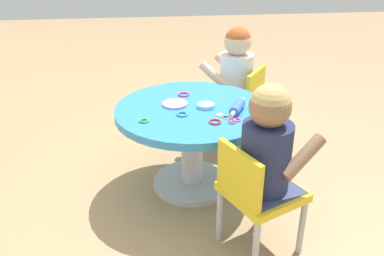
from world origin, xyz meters
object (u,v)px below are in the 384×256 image
object	(u,v)px
child_chair_left	(256,192)
seated_child_left	(268,144)
rolling_pin	(237,107)
craft_scissors	(231,119)
craft_table	(192,129)
child_chair_right	(240,102)
seated_child_right	(236,68)

from	to	relation	value
child_chair_left	seated_child_left	xyz separation A→B (m)	(0.02, -0.04, 0.23)
rolling_pin	craft_scissors	world-z (taller)	rolling_pin
craft_table	craft_scissors	world-z (taller)	craft_scissors
seated_child_left	craft_scissors	distance (m)	0.36
craft_table	child_chair_right	xyz separation A→B (m)	(0.46, -0.37, -0.05)
child_chair_left	craft_scissors	distance (m)	0.41
rolling_pin	craft_scissors	distance (m)	0.11
seated_child_left	child_chair_right	world-z (taller)	seated_child_left
seated_child_left	craft_scissors	size ratio (longest dim) A/B	3.67
seated_child_left	craft_scissors	bearing A→B (deg)	12.76
craft_table	seated_child_right	bearing A→B (deg)	-34.99
craft_table	seated_child_right	size ratio (longest dim) A/B	1.59
child_chair_left	seated_child_left	world-z (taller)	seated_child_left
child_chair_left	child_chair_right	size ratio (longest dim) A/B	1.00
seated_child_right	child_chair_right	bearing A→B (deg)	-125.50
craft_table	rolling_pin	xyz separation A→B (m)	(-0.08, -0.22, 0.15)
child_chair_left	seated_child_right	xyz separation A→B (m)	(1.03, -0.12, 0.23)
child_chair_left	child_chair_right	bearing A→B (deg)	-8.81
craft_table	seated_child_right	world-z (taller)	seated_child_right
seated_child_right	rolling_pin	xyz separation A→B (m)	(-0.56, 0.11, -0.03)
seated_child_left	craft_scissors	xyz separation A→B (m)	(0.35, 0.08, -0.05)
seated_child_right	child_chair_left	bearing A→B (deg)	173.17
child_chair_right	craft_scissors	distance (m)	0.69
child_chair_left	rolling_pin	size ratio (longest dim) A/B	2.50
seated_child_right	craft_table	bearing A→B (deg)	145.01
craft_scissors	child_chair_left	bearing A→B (deg)	-173.26
child_chair_left	craft_scissors	world-z (taller)	child_chair_left
seated_child_right	craft_scissors	distance (m)	0.68
craft_table	child_chair_right	size ratio (longest dim) A/B	1.51
child_chair_right	seated_child_right	bearing A→B (deg)	54.50
craft_table	child_chair_right	world-z (taller)	child_chair_right
rolling_pin	craft_scissors	xyz separation A→B (m)	(-0.10, 0.05, -0.02)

